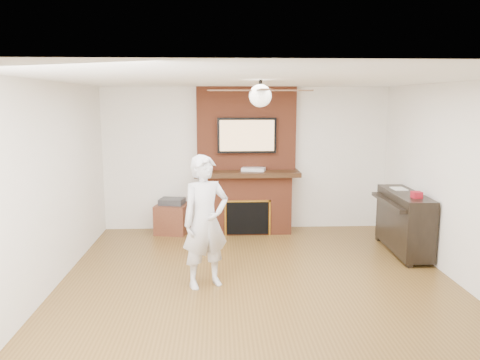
{
  "coord_description": "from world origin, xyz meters",
  "views": [
    {
      "loc": [
        -0.49,
        -5.42,
        2.27
      ],
      "look_at": [
        -0.19,
        0.9,
        1.19
      ],
      "focal_mm": 35.0,
      "sensor_mm": 36.0,
      "label": 1
    }
  ],
  "objects_px": {
    "person": "(205,222)",
    "side_table": "(172,217)",
    "piano": "(404,221)",
    "fireplace": "(247,175)"
  },
  "relations": [
    {
      "from": "fireplace",
      "to": "person",
      "type": "height_order",
      "value": "fireplace"
    },
    {
      "from": "person",
      "to": "side_table",
      "type": "relative_size",
      "value": 2.64
    },
    {
      "from": "side_table",
      "to": "piano",
      "type": "relative_size",
      "value": 0.43
    },
    {
      "from": "fireplace",
      "to": "person",
      "type": "relative_size",
      "value": 1.54
    },
    {
      "from": "fireplace",
      "to": "piano",
      "type": "xyz_separation_m",
      "value": [
        2.28,
        -1.31,
        -0.5
      ]
    },
    {
      "from": "fireplace",
      "to": "piano",
      "type": "distance_m",
      "value": 2.67
    },
    {
      "from": "person",
      "to": "piano",
      "type": "xyz_separation_m",
      "value": [
        2.92,
        1.15,
        -0.32
      ]
    },
    {
      "from": "piano",
      "to": "side_table",
      "type": "bearing_deg",
      "value": 162.87
    },
    {
      "from": "person",
      "to": "piano",
      "type": "height_order",
      "value": "person"
    },
    {
      "from": "piano",
      "to": "person",
      "type": "bearing_deg",
      "value": -156.5
    }
  ]
}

